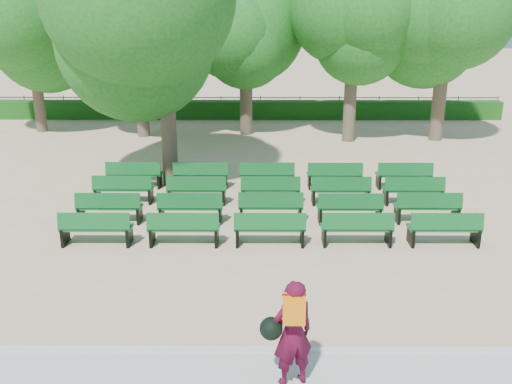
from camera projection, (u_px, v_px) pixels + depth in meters
ground at (224, 219)px, 15.47m from camera, size 120.00×120.00×0.00m
curb at (202, 351)px, 9.52m from camera, size 30.00×0.12×0.10m
hedge at (241, 110)px, 28.60m from camera, size 26.00×0.70×0.90m
fence at (241, 117)px, 29.12m from camera, size 26.00×0.10×1.02m
tree_line at (238, 136)px, 24.95m from camera, size 21.80×6.80×7.04m
bench_array at (269, 209)px, 15.94m from camera, size 1.72×0.55×1.08m
tree_among at (164, 26)px, 16.85m from camera, size 5.39×5.39×7.36m
person at (291, 332)px, 8.42m from camera, size 0.86×0.61×1.72m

